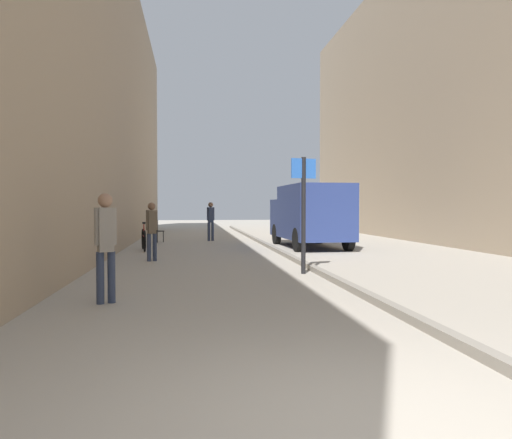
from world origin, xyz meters
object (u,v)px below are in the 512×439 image
(street_sign_post, at_px, (303,205))
(bicycle_leaning, at_px, (144,239))
(pedestrian_far_crossing, at_px, (106,240))
(cafe_chair_near_window, at_px, (155,229))
(pedestrian_main_foreground, at_px, (211,219))
(pedestrian_mid_block, at_px, (152,227))
(delivery_van, at_px, (310,214))

(street_sign_post, xyz_separation_m, bicycle_leaning, (-4.09, 6.34, -1.16))
(pedestrian_far_crossing, distance_m, cafe_chair_near_window, 12.98)
(pedestrian_main_foreground, bearing_deg, street_sign_post, -91.58)
(pedestrian_main_foreground, height_order, pedestrian_far_crossing, pedestrian_far_crossing)
(pedestrian_main_foreground, bearing_deg, cafe_chair_near_window, -174.72)
(pedestrian_mid_block, height_order, delivery_van, delivery_van)
(bicycle_leaning, xyz_separation_m, cafe_chair_near_window, (0.13, 3.78, 0.17))
(pedestrian_far_crossing, bearing_deg, bicycle_leaning, 69.52)
(pedestrian_mid_block, distance_m, pedestrian_far_crossing, 5.86)
(delivery_van, xyz_separation_m, cafe_chair_near_window, (-5.83, 3.24, -0.68))
(pedestrian_main_foreground, relative_size, cafe_chair_near_window, 1.80)
(cafe_chair_near_window, bearing_deg, pedestrian_main_foreground, 53.25)
(pedestrian_far_crossing, height_order, delivery_van, delivery_van)
(pedestrian_main_foreground, relative_size, bicycle_leaning, 0.96)
(pedestrian_main_foreground, height_order, street_sign_post, street_sign_post)
(pedestrian_main_foreground, distance_m, cafe_chair_near_window, 2.46)
(street_sign_post, distance_m, bicycle_leaning, 7.64)
(delivery_van, height_order, cafe_chair_near_window, delivery_van)
(bicycle_leaning, bearing_deg, pedestrian_main_foreground, 52.36)
(pedestrian_mid_block, xyz_separation_m, cafe_chair_near_window, (-0.41, 7.11, -0.39))
(pedestrian_mid_block, relative_size, cafe_chair_near_window, 1.72)
(pedestrian_main_foreground, bearing_deg, pedestrian_far_crossing, -109.22)
(pedestrian_mid_block, height_order, pedestrian_far_crossing, pedestrian_far_crossing)
(bicycle_leaning, height_order, cafe_chair_near_window, bicycle_leaning)
(pedestrian_main_foreground, distance_m, pedestrian_mid_block, 7.99)
(pedestrian_mid_block, xyz_separation_m, street_sign_post, (3.56, -3.01, 0.61))
(delivery_van, bearing_deg, street_sign_post, -107.22)
(street_sign_post, bearing_deg, delivery_van, -118.95)
(pedestrian_far_crossing, height_order, bicycle_leaning, pedestrian_far_crossing)
(pedestrian_mid_block, bearing_deg, pedestrian_far_crossing, -113.05)
(pedestrian_main_foreground, distance_m, bicycle_leaning, 5.10)
(pedestrian_main_foreground, height_order, pedestrian_mid_block, pedestrian_main_foreground)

